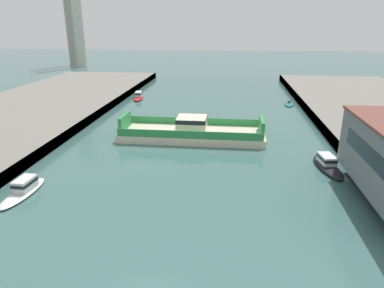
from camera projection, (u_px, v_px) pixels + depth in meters
chain_ferry at (192, 132)px, 50.58m from camera, size 21.15×7.10×3.30m
moored_boat_near_left at (289, 104)px, 71.65m from camera, size 2.58×5.65×0.86m
moored_boat_near_right at (24, 188)px, 34.34m from camera, size 2.26×6.98×1.53m
moored_boat_mid_left at (327, 164)px, 40.23m from camera, size 3.11×7.54×1.55m
moored_boat_mid_right at (138, 96)px, 76.72m from camera, size 2.60×6.46×1.59m
smokestack_distant_a at (69, 13)px, 130.05m from camera, size 3.35×3.35×36.74m
smokestack_distant_b at (77, 9)px, 125.72m from camera, size 3.74×3.74×39.48m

